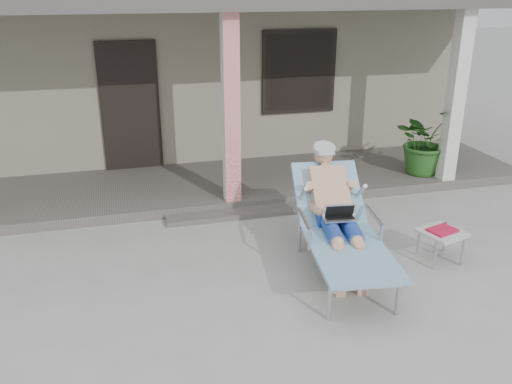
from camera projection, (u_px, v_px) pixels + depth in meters
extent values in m
plane|color=#9E9E99|center=(274.00, 282.00, 6.02)|extent=(60.00, 60.00, 0.00)
cube|color=gray|center=(187.00, 64.00, 11.33)|extent=(10.00, 5.00, 3.00)
cube|color=black|center=(130.00, 107.00, 8.86)|extent=(0.95, 0.06, 2.10)
cube|color=black|center=(299.00, 72.00, 9.37)|extent=(1.20, 0.06, 1.30)
cube|color=black|center=(299.00, 72.00, 9.37)|extent=(1.32, 0.05, 1.42)
cube|color=#605B56|center=(221.00, 184.00, 8.70)|extent=(10.00, 2.00, 0.15)
cube|color=red|center=(231.00, 111.00, 7.43)|extent=(0.22, 0.22, 2.61)
cube|color=silver|center=(455.00, 98.00, 8.25)|extent=(0.22, 0.22, 2.61)
cube|color=#605B56|center=(237.00, 214.00, 7.67)|extent=(2.00, 0.30, 0.07)
cylinder|color=#B7B7BC|center=(330.00, 302.00, 5.27)|extent=(0.05, 0.05, 0.41)
cylinder|color=#B7B7BC|center=(398.00, 297.00, 5.35)|extent=(0.05, 0.05, 0.41)
cylinder|color=#B7B7BC|center=(299.00, 237.00, 6.62)|extent=(0.05, 0.05, 0.41)
cylinder|color=#B7B7BC|center=(355.00, 233.00, 6.70)|extent=(0.05, 0.05, 0.41)
cube|color=#B7B7BC|center=(350.00, 254.00, 5.71)|extent=(0.86, 1.43, 0.03)
cube|color=#7CA0C0|center=(350.00, 252.00, 5.70)|extent=(0.97, 1.48, 0.04)
cube|color=#B7B7BC|center=(328.00, 197.00, 6.53)|extent=(0.77, 0.72, 0.55)
cube|color=#7CA0C0|center=(328.00, 194.00, 6.52)|extent=(0.88, 0.82, 0.62)
cylinder|color=#B1B2B4|center=(324.00, 148.00, 6.63)|extent=(0.30, 0.30, 0.14)
cube|color=silver|center=(339.00, 217.00, 6.08)|extent=(0.40, 0.30, 0.26)
cube|color=#B9BAB4|center=(442.00, 233.00, 6.35)|extent=(0.57, 0.57, 0.04)
cylinder|color=#B7B7BC|center=(435.00, 256.00, 6.22)|extent=(0.03, 0.03, 0.35)
cylinder|color=#B7B7BC|center=(463.00, 252.00, 6.30)|extent=(0.03, 0.03, 0.35)
cylinder|color=#B7B7BC|center=(418.00, 242.00, 6.54)|extent=(0.03, 0.03, 0.35)
cylinder|color=#B7B7BC|center=(445.00, 239.00, 6.63)|extent=(0.03, 0.03, 0.35)
cube|color=#BD1436|center=(443.00, 230.00, 6.34)|extent=(0.37, 0.32, 0.03)
cube|color=black|center=(437.00, 226.00, 6.45)|extent=(0.31, 0.11, 0.03)
imported|color=#26591E|center=(425.00, 140.00, 8.80)|extent=(1.19, 1.10, 1.11)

